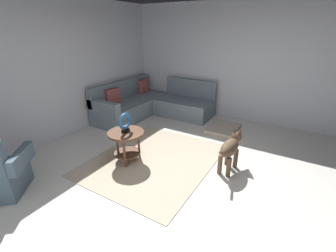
{
  "coord_description": "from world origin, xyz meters",
  "views": [
    {
      "loc": [
        -2.7,
        -1.29,
        2.11
      ],
      "look_at": [
        0.45,
        0.6,
        0.55
      ],
      "focal_mm": 24.75,
      "sensor_mm": 36.0,
      "label": 1
    }
  ],
  "objects_px": {
    "side_table": "(126,139)",
    "sectional_couch": "(151,104)",
    "dog_bed_mat": "(223,129)",
    "torus_sculpture": "(125,122)",
    "dog": "(230,148)"
  },
  "relations": [
    {
      "from": "dog_bed_mat",
      "to": "dog",
      "type": "bearing_deg",
      "value": -158.64
    },
    {
      "from": "sectional_couch",
      "to": "side_table",
      "type": "xyz_separation_m",
      "value": [
        -2.08,
        -0.94,
        0.13
      ]
    },
    {
      "from": "side_table",
      "to": "sectional_couch",
      "type": "bearing_deg",
      "value": 24.35
    },
    {
      "from": "sectional_couch",
      "to": "dog_bed_mat",
      "type": "relative_size",
      "value": 2.81
    },
    {
      "from": "dog_bed_mat",
      "to": "dog",
      "type": "distance_m",
      "value": 1.58
    },
    {
      "from": "side_table",
      "to": "dog",
      "type": "bearing_deg",
      "value": -67.79
    },
    {
      "from": "torus_sculpture",
      "to": "dog",
      "type": "bearing_deg",
      "value": -67.79
    },
    {
      "from": "side_table",
      "to": "dog_bed_mat",
      "type": "height_order",
      "value": "side_table"
    },
    {
      "from": "torus_sculpture",
      "to": "side_table",
      "type": "bearing_deg",
      "value": 93.58
    },
    {
      "from": "side_table",
      "to": "dog_bed_mat",
      "type": "xyz_separation_m",
      "value": [
        2.08,
        -1.0,
        -0.37
      ]
    },
    {
      "from": "dog_bed_mat",
      "to": "dog",
      "type": "relative_size",
      "value": 0.94
    },
    {
      "from": "dog_bed_mat",
      "to": "dog",
      "type": "height_order",
      "value": "dog"
    },
    {
      "from": "side_table",
      "to": "dog_bed_mat",
      "type": "distance_m",
      "value": 2.34
    },
    {
      "from": "side_table",
      "to": "torus_sculpture",
      "type": "bearing_deg",
      "value": -86.42
    },
    {
      "from": "torus_sculpture",
      "to": "dog",
      "type": "xyz_separation_m",
      "value": [
        0.64,
        -1.56,
        -0.33
      ]
    }
  ]
}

